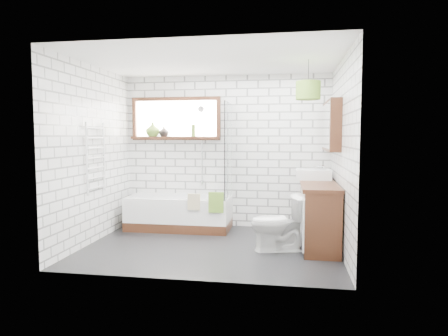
% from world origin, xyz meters
% --- Properties ---
extents(floor, '(3.40, 2.60, 0.01)m').
position_xyz_m(floor, '(0.00, 0.00, -0.01)').
color(floor, black).
rests_on(floor, ground).
extents(ceiling, '(3.40, 2.60, 0.01)m').
position_xyz_m(ceiling, '(0.00, 0.00, 2.50)').
color(ceiling, white).
rests_on(ceiling, ground).
extents(wall_back, '(3.40, 0.01, 2.50)m').
position_xyz_m(wall_back, '(0.00, 1.30, 1.25)').
color(wall_back, white).
rests_on(wall_back, ground).
extents(wall_front, '(3.40, 0.01, 2.50)m').
position_xyz_m(wall_front, '(0.00, -1.30, 1.25)').
color(wall_front, white).
rests_on(wall_front, ground).
extents(wall_left, '(0.01, 2.60, 2.50)m').
position_xyz_m(wall_left, '(-1.70, 0.00, 1.25)').
color(wall_left, white).
rests_on(wall_left, ground).
extents(wall_right, '(0.01, 2.60, 2.50)m').
position_xyz_m(wall_right, '(1.70, 0.00, 1.25)').
color(wall_right, white).
rests_on(wall_right, ground).
extents(window, '(1.52, 0.16, 0.68)m').
position_xyz_m(window, '(-0.85, 1.26, 1.80)').
color(window, black).
rests_on(window, wall_back).
extents(towel_radiator, '(0.06, 0.52, 1.00)m').
position_xyz_m(towel_radiator, '(-1.66, 0.00, 1.20)').
color(towel_radiator, white).
rests_on(towel_radiator, wall_left).
extents(mirror_cabinet, '(0.16, 1.20, 0.70)m').
position_xyz_m(mirror_cabinet, '(1.62, 0.60, 1.65)').
color(mirror_cabinet, black).
rests_on(mirror_cabinet, wall_right).
extents(shower_riser, '(0.02, 0.02, 1.30)m').
position_xyz_m(shower_riser, '(-0.40, 1.26, 1.35)').
color(shower_riser, silver).
rests_on(shower_riser, wall_back).
extents(bathtub, '(1.65, 0.73, 0.53)m').
position_xyz_m(bathtub, '(-0.71, 0.94, 0.27)').
color(bathtub, white).
rests_on(bathtub, floor).
extents(shower_screen, '(0.02, 0.72, 1.50)m').
position_xyz_m(shower_screen, '(0.09, 0.94, 1.28)').
color(shower_screen, white).
rests_on(shower_screen, bathtub).
extents(towel_green, '(0.23, 0.06, 0.31)m').
position_xyz_m(towel_green, '(-0.04, 0.57, 0.51)').
color(towel_green, '#598327').
rests_on(towel_green, bathtub).
extents(towel_beige, '(0.19, 0.05, 0.25)m').
position_xyz_m(towel_beige, '(-0.38, 0.57, 0.51)').
color(towel_beige, tan).
rests_on(towel_beige, bathtub).
extents(vanity, '(0.49, 1.51, 0.86)m').
position_xyz_m(vanity, '(1.46, 0.33, 0.43)').
color(vanity, black).
rests_on(vanity, floor).
extents(basin, '(0.51, 0.44, 0.15)m').
position_xyz_m(basin, '(1.40, 0.82, 0.94)').
color(basin, white).
rests_on(basin, vanity).
extents(tap, '(0.03, 0.03, 0.15)m').
position_xyz_m(tap, '(1.56, 0.82, 0.99)').
color(tap, silver).
rests_on(tap, vanity).
extents(toilet, '(0.57, 0.80, 0.74)m').
position_xyz_m(toilet, '(0.91, -0.05, 0.37)').
color(toilet, white).
rests_on(toilet, floor).
extents(vase_olive, '(0.30, 0.30, 0.24)m').
position_xyz_m(vase_olive, '(-1.25, 1.23, 1.60)').
color(vase_olive, olive).
rests_on(vase_olive, window).
extents(vase_dark, '(0.19, 0.19, 0.17)m').
position_xyz_m(vase_dark, '(-1.05, 1.23, 1.57)').
color(vase_dark, black).
rests_on(vase_dark, window).
extents(bottle, '(0.08, 0.08, 0.20)m').
position_xyz_m(bottle, '(-0.54, 1.23, 1.58)').
color(bottle, olive).
rests_on(bottle, window).
extents(pendant, '(0.32, 0.32, 0.24)m').
position_xyz_m(pendant, '(1.27, 0.09, 2.10)').
color(pendant, '#598327').
rests_on(pendant, ceiling).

